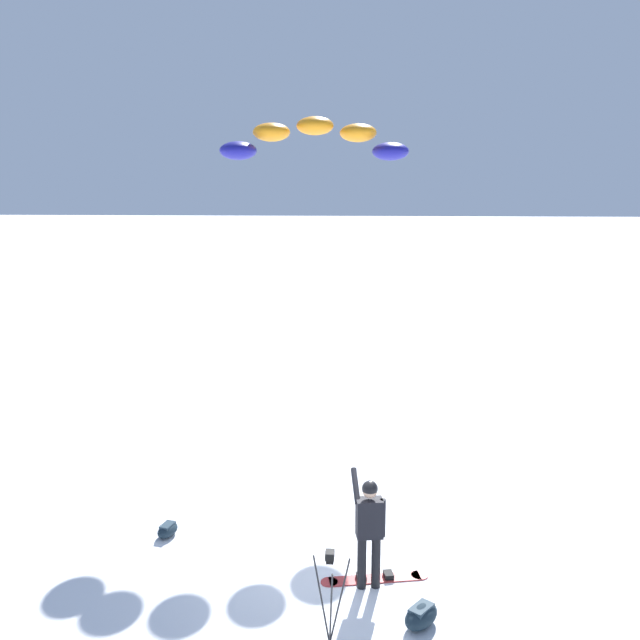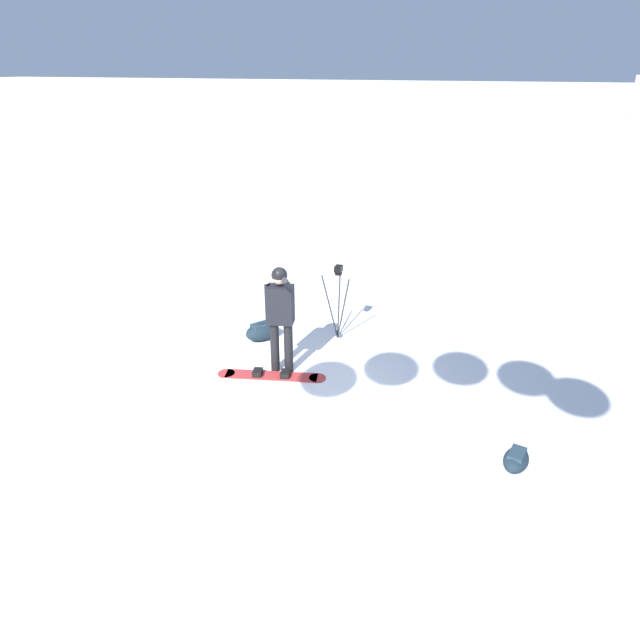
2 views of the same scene
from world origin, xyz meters
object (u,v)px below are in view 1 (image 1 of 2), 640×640
camera_tripod (330,578)px  gear_bag_small (421,616)px  snowboarder (369,522)px  traction_kite (315,139)px  snowboard (375,578)px  gear_bag_large (168,530)px

camera_tripod → gear_bag_small: 1.57m
snowboarder → camera_tripod: bearing=70.8°
snowboarder → traction_kite: traction_kite is taller
snowboard → camera_tripod: 1.99m
traction_kite → gear_bag_large: (2.09, 6.15, -7.15)m
camera_tripod → gear_bag_small: bearing=-158.7°
snowboarder → camera_tripod: (0.50, 1.43, -0.10)m
snowboarder → traction_kite: bearing=-78.7°
snowboarder → gear_bag_large: 3.94m
gear_bag_large → gear_bag_small: gear_bag_small is taller
traction_kite → camera_tripod: 10.95m
snowboard → gear_bag_small: (-0.66, 1.16, 0.14)m
traction_kite → camera_tripod: size_ratio=3.47×
gear_bag_small → traction_kite: bearing=-75.0°
traction_kite → gear_bag_small: traction_kite is taller
snowboarder → traction_kite: 9.82m
traction_kite → gear_bag_large: traction_kite is taller
snowboard → gear_bag_large: bearing=-16.7°
snowboarder → traction_kite: size_ratio=0.38×
snowboard → gear_bag_large: (3.68, -1.11, 0.10)m
snowboard → traction_kite: size_ratio=0.36×
snowboard → traction_kite: 10.37m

